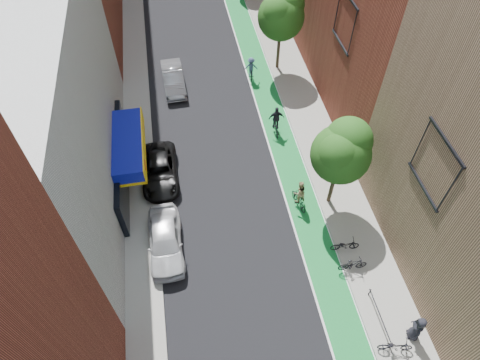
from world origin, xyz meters
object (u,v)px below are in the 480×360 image
parked_car_silver (173,79)px  pedestrian (417,328)px  parked_car_black (160,171)px  cyclist_lane_mid (276,123)px  cyclist_lane_near (299,196)px  cyclist_lane_far (251,70)px  parked_car_white (165,240)px

parked_car_silver → pedestrian: 24.19m
parked_car_black → pedestrian: 17.28m
parked_car_silver → pedestrian: pedestrian is taller
cyclist_lane_mid → pedestrian: bearing=106.2°
parked_car_black → pedestrian: size_ratio=2.64×
cyclist_lane_near → cyclist_lane_far: bearing=-100.6°
parked_car_white → cyclist_lane_far: cyclist_lane_far is taller
parked_car_black → pedestrian: bearing=-46.4°
parked_car_white → cyclist_lane_near: size_ratio=2.35×
cyclist_lane_mid → pedestrian: size_ratio=1.19×
parked_car_white → parked_car_black: (0.00, 5.40, -0.15)m
parked_car_white → pedestrian: (11.74, -7.27, 0.25)m
cyclist_lane_far → parked_car_black: bearing=58.0°
parked_car_white → cyclist_lane_mid: 11.76m
pedestrian → cyclist_lane_mid: bearing=-150.4°
cyclist_lane_near → parked_car_black: bearing=-36.9°
cyclist_lane_near → parked_car_silver: bearing=-75.6°
cyclist_lane_far → pedestrian: size_ratio=1.05×
cyclist_lane_near → cyclist_lane_far: cyclist_lane_near is taller
parked_car_white → pedestrian: pedestrian is taller
cyclist_lane_far → pedestrian: bearing=108.6°
parked_car_black → parked_car_silver: size_ratio=1.07×
parked_car_white → cyclist_lane_far: 16.53m
cyclist_lane_far → pedestrian: (3.94, -21.85, 0.20)m
parked_car_black → cyclist_lane_mid: cyclist_lane_mid is taller
cyclist_lane_near → cyclist_lane_far: (-0.47, 12.88, -0.00)m
cyclist_lane_near → pedestrian: bearing=98.5°
parked_car_silver → cyclist_lane_mid: 9.34m
cyclist_lane_near → pedestrian: (3.48, -8.96, 0.20)m
parked_car_silver → cyclist_lane_far: cyclist_lane_far is taller
cyclist_lane_mid → pedestrian: cyclist_lane_mid is taller
parked_car_white → parked_car_black: size_ratio=0.99×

